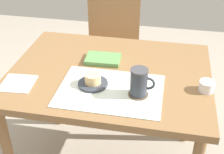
% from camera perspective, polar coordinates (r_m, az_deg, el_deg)
% --- Properties ---
extents(dining_table, '(1.01, 0.77, 0.70)m').
position_cam_1_polar(dining_table, '(1.62, -0.44, -1.49)').
color(dining_table, brown).
rests_on(dining_table, ground_plane).
extents(wooden_chair, '(0.46, 0.46, 0.88)m').
position_cam_1_polar(wooden_chair, '(2.32, 0.06, 6.27)').
color(wooden_chair, '#997047').
rests_on(wooden_chair, ground_plane).
extents(placemat, '(0.48, 0.34, 0.00)m').
position_cam_1_polar(placemat, '(1.43, -0.31, -2.47)').
color(placemat, silver).
rests_on(placemat, dining_table).
extents(pastry_plate, '(0.14, 0.14, 0.01)m').
position_cam_1_polar(pastry_plate, '(1.46, -3.50, -1.22)').
color(pastry_plate, '#333842').
rests_on(pastry_plate, placemat).
extents(pastry, '(0.08, 0.08, 0.05)m').
position_cam_1_polar(pastry, '(1.45, -3.54, -0.27)').
color(pastry, '#E5BC7F').
rests_on(pastry, pastry_plate).
extents(coffee_coaster, '(0.09, 0.09, 0.00)m').
position_cam_1_polar(coffee_coaster, '(1.40, 4.79, -3.16)').
color(coffee_coaster, brown).
rests_on(coffee_coaster, placemat).
extents(coffee_mug, '(0.11, 0.08, 0.13)m').
position_cam_1_polar(coffee_mug, '(1.36, 5.01, -0.93)').
color(coffee_mug, '#2D333D').
rests_on(coffee_mug, coffee_coaster).
extents(paper_napkin, '(0.16, 0.16, 0.00)m').
position_cam_1_polar(paper_napkin, '(1.54, -16.84, -1.11)').
color(paper_napkin, white).
rests_on(paper_napkin, dining_table).
extents(sugar_bowl, '(0.07, 0.07, 0.05)m').
position_cam_1_polar(sugar_bowl, '(1.48, 16.92, -1.63)').
color(sugar_bowl, white).
rests_on(sugar_bowl, dining_table).
extents(small_book, '(0.18, 0.13, 0.02)m').
position_cam_1_polar(small_book, '(1.65, -1.65, 3.28)').
color(small_book, '#598C4C').
rests_on(small_book, dining_table).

